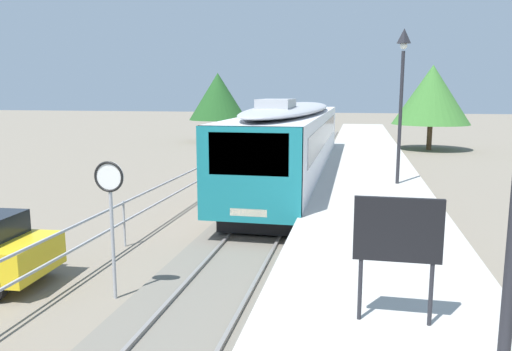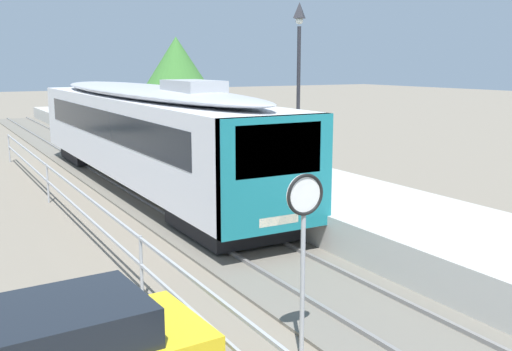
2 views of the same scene
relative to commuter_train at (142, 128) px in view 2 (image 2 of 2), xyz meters
name	(u,v)px [view 2 (image 2 of 2)]	position (x,y,z in m)	size (l,w,h in m)	color
ground_plane	(53,196)	(-3.00, 0.56, -2.14)	(160.00, 160.00, 0.00)	slate
track_rails	(139,185)	(0.00, 0.56, -2.11)	(3.20, 60.00, 0.14)	#6B665B
commuter_train	(142,128)	(0.00, 0.00, 0.00)	(2.82, 18.04, 3.74)	silver
station_platform	(221,166)	(3.25, 0.56, -1.69)	(3.90, 60.00, 0.90)	#B7B5AD
platform_lamp_mid_platform	(299,54)	(4.20, -3.31, 2.48)	(0.34, 0.34, 5.35)	#232328
speed_limit_sign	(304,220)	(-1.93, -12.69, -0.02)	(0.61, 0.10, 2.81)	#9EA0A5
carpark_fence	(141,254)	(-3.30, -9.44, -1.23)	(0.06, 36.06, 1.25)	#9EA0A5
tree_behind_station_far	(177,70)	(7.84, 16.14, 1.78)	(5.43, 5.43, 6.02)	brown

